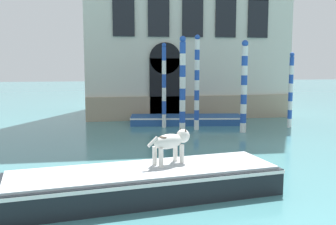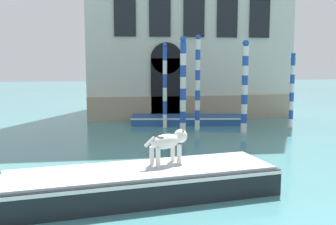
{
  "view_description": "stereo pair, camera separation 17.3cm",
  "coord_description": "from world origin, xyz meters",
  "px_view_note": "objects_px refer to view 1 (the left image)",
  "views": [
    {
      "loc": [
        -3.31,
        -3.57,
        3.19
      ],
      "look_at": [
        -0.9,
        11.42,
        1.2
      ],
      "focal_mm": 42.0,
      "sensor_mm": 36.0,
      "label": 1
    },
    {
      "loc": [
        -3.14,
        -3.6,
        3.19
      ],
      "look_at": [
        -0.9,
        11.42,
        1.2
      ],
      "focal_mm": 42.0,
      "sensor_mm": 36.0,
      "label": 2
    }
  ],
  "objects_px": {
    "boat_moored_near_palazzo": "(186,119)",
    "mooring_pole_4": "(291,90)",
    "dog_on_deck": "(171,142)",
    "mooring_pole_3": "(197,82)",
    "mooring_pole_1": "(183,85)",
    "mooring_pole_0": "(244,86)",
    "mooring_pole_2": "(164,85)",
    "boat_foreground": "(145,182)"
  },
  "relations": [
    {
      "from": "boat_moored_near_palazzo",
      "to": "mooring_pole_4",
      "type": "distance_m",
      "value": 5.31
    },
    {
      "from": "dog_on_deck",
      "to": "mooring_pole_3",
      "type": "xyz_separation_m",
      "value": [
        2.62,
        8.4,
        0.98
      ]
    },
    {
      "from": "mooring_pole_1",
      "to": "mooring_pole_3",
      "type": "distance_m",
      "value": 1.27
    },
    {
      "from": "boat_moored_near_palazzo",
      "to": "mooring_pole_1",
      "type": "height_order",
      "value": "mooring_pole_1"
    },
    {
      "from": "mooring_pole_0",
      "to": "mooring_pole_4",
      "type": "relative_size",
      "value": 1.14
    },
    {
      "from": "mooring_pole_0",
      "to": "mooring_pole_2",
      "type": "distance_m",
      "value": 3.81
    },
    {
      "from": "mooring_pole_0",
      "to": "boat_moored_near_palazzo",
      "type": "bearing_deg",
      "value": 127.13
    },
    {
      "from": "dog_on_deck",
      "to": "mooring_pole_0",
      "type": "distance_m",
      "value": 8.75
    },
    {
      "from": "boat_moored_near_palazzo",
      "to": "mooring_pole_0",
      "type": "bearing_deg",
      "value": -45.55
    },
    {
      "from": "boat_foreground",
      "to": "mooring_pole_3",
      "type": "relative_size",
      "value": 1.51
    },
    {
      "from": "mooring_pole_1",
      "to": "mooring_pole_4",
      "type": "distance_m",
      "value": 5.54
    },
    {
      "from": "mooring_pole_3",
      "to": "mooring_pole_2",
      "type": "bearing_deg",
      "value": 148.27
    },
    {
      "from": "mooring_pole_1",
      "to": "boat_foreground",
      "type": "bearing_deg",
      "value": -107.43
    },
    {
      "from": "mooring_pole_3",
      "to": "mooring_pole_4",
      "type": "relative_size",
      "value": 1.22
    },
    {
      "from": "mooring_pole_0",
      "to": "mooring_pole_4",
      "type": "height_order",
      "value": "mooring_pole_0"
    },
    {
      "from": "mooring_pole_1",
      "to": "mooring_pole_2",
      "type": "xyz_separation_m",
      "value": [
        -0.55,
        1.8,
        -0.11
      ]
    },
    {
      "from": "boat_foreground",
      "to": "mooring_pole_4",
      "type": "height_order",
      "value": "mooring_pole_4"
    },
    {
      "from": "mooring_pole_0",
      "to": "mooring_pole_3",
      "type": "relative_size",
      "value": 0.94
    },
    {
      "from": "boat_foreground",
      "to": "dog_on_deck",
      "type": "height_order",
      "value": "dog_on_deck"
    },
    {
      "from": "mooring_pole_3",
      "to": "mooring_pole_1",
      "type": "bearing_deg",
      "value": -132.83
    },
    {
      "from": "boat_foreground",
      "to": "mooring_pole_1",
      "type": "distance_m",
      "value": 8.41
    },
    {
      "from": "dog_on_deck",
      "to": "mooring_pole_4",
      "type": "height_order",
      "value": "mooring_pole_4"
    },
    {
      "from": "dog_on_deck",
      "to": "mooring_pole_2",
      "type": "relative_size",
      "value": 0.28
    },
    {
      "from": "boat_foreground",
      "to": "boat_moored_near_palazzo",
      "type": "height_order",
      "value": "boat_foreground"
    },
    {
      "from": "mooring_pole_1",
      "to": "mooring_pole_3",
      "type": "xyz_separation_m",
      "value": [
        0.86,
        0.93,
        0.06
      ]
    },
    {
      "from": "dog_on_deck",
      "to": "mooring_pole_3",
      "type": "height_order",
      "value": "mooring_pole_3"
    },
    {
      "from": "dog_on_deck",
      "to": "boat_moored_near_palazzo",
      "type": "xyz_separation_m",
      "value": [
        2.49,
        10.14,
        -1.01
      ]
    },
    {
      "from": "mooring_pole_0",
      "to": "boat_foreground",
      "type": "bearing_deg",
      "value": -123.94
    },
    {
      "from": "mooring_pole_1",
      "to": "mooring_pole_3",
      "type": "bearing_deg",
      "value": 47.17
    },
    {
      "from": "mooring_pole_4",
      "to": "mooring_pole_0",
      "type": "bearing_deg",
      "value": -161.42
    },
    {
      "from": "mooring_pole_3",
      "to": "mooring_pole_4",
      "type": "distance_m",
      "value": 4.62
    },
    {
      "from": "boat_moored_near_palazzo",
      "to": "mooring_pole_1",
      "type": "bearing_deg",
      "value": -98.06
    },
    {
      "from": "mooring_pole_1",
      "to": "dog_on_deck",
      "type": "bearing_deg",
      "value": -103.25
    },
    {
      "from": "mooring_pole_2",
      "to": "mooring_pole_3",
      "type": "bearing_deg",
      "value": -31.73
    },
    {
      "from": "boat_moored_near_palazzo",
      "to": "mooring_pole_2",
      "type": "distance_m",
      "value": 2.39
    },
    {
      "from": "dog_on_deck",
      "to": "mooring_pole_2",
      "type": "bearing_deg",
      "value": 53.08
    },
    {
      "from": "mooring_pole_0",
      "to": "dog_on_deck",
      "type": "bearing_deg",
      "value": -121.45
    },
    {
      "from": "dog_on_deck",
      "to": "mooring_pole_2",
      "type": "xyz_separation_m",
      "value": [
        1.21,
        9.27,
        0.81
      ]
    },
    {
      "from": "mooring_pole_3",
      "to": "mooring_pole_0",
      "type": "bearing_deg",
      "value": -26.67
    },
    {
      "from": "boat_foreground",
      "to": "boat_moored_near_palazzo",
      "type": "bearing_deg",
      "value": 63.84
    },
    {
      "from": "boat_moored_near_palazzo",
      "to": "mooring_pole_0",
      "type": "relative_size",
      "value": 1.41
    },
    {
      "from": "mooring_pole_1",
      "to": "mooring_pole_3",
      "type": "height_order",
      "value": "mooring_pole_3"
    }
  ]
}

